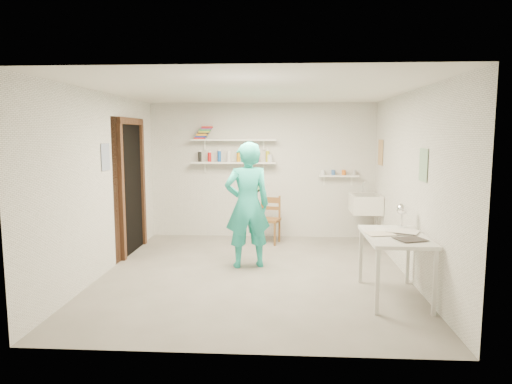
# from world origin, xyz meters

# --- Properties ---
(floor) EXTENTS (4.00, 4.50, 0.02)m
(floor) POSITION_xyz_m (0.00, 0.00, -0.01)
(floor) COLOR slate
(floor) RESTS_ON ground
(ceiling) EXTENTS (4.00, 4.50, 0.02)m
(ceiling) POSITION_xyz_m (0.00, 0.00, 2.41)
(ceiling) COLOR silver
(ceiling) RESTS_ON wall_back
(wall_back) EXTENTS (4.00, 0.02, 2.40)m
(wall_back) POSITION_xyz_m (0.00, 2.26, 1.20)
(wall_back) COLOR silver
(wall_back) RESTS_ON ground
(wall_front) EXTENTS (4.00, 0.02, 2.40)m
(wall_front) POSITION_xyz_m (0.00, -2.26, 1.20)
(wall_front) COLOR silver
(wall_front) RESTS_ON ground
(wall_left) EXTENTS (0.02, 4.50, 2.40)m
(wall_left) POSITION_xyz_m (-2.01, 0.00, 1.20)
(wall_left) COLOR silver
(wall_left) RESTS_ON ground
(wall_right) EXTENTS (0.02, 4.50, 2.40)m
(wall_right) POSITION_xyz_m (2.01, 0.00, 1.20)
(wall_right) COLOR silver
(wall_right) RESTS_ON ground
(doorway_recess) EXTENTS (0.02, 0.90, 2.00)m
(doorway_recess) POSITION_xyz_m (-1.99, 1.05, 1.00)
(doorway_recess) COLOR black
(doorway_recess) RESTS_ON wall_left
(corridor_box) EXTENTS (1.40, 1.50, 2.10)m
(corridor_box) POSITION_xyz_m (-2.70, 1.05, 1.05)
(corridor_box) COLOR brown
(corridor_box) RESTS_ON ground
(door_lintel) EXTENTS (0.06, 1.05, 0.10)m
(door_lintel) POSITION_xyz_m (-1.97, 1.05, 2.05)
(door_lintel) COLOR brown
(door_lintel) RESTS_ON wall_left
(door_jamb_near) EXTENTS (0.06, 0.10, 2.00)m
(door_jamb_near) POSITION_xyz_m (-1.97, 0.55, 1.00)
(door_jamb_near) COLOR brown
(door_jamb_near) RESTS_ON ground
(door_jamb_far) EXTENTS (0.06, 0.10, 2.00)m
(door_jamb_far) POSITION_xyz_m (-1.97, 1.55, 1.00)
(door_jamb_far) COLOR brown
(door_jamb_far) RESTS_ON ground
(shelf_lower) EXTENTS (1.50, 0.22, 0.03)m
(shelf_lower) POSITION_xyz_m (-0.50, 2.13, 1.35)
(shelf_lower) COLOR white
(shelf_lower) RESTS_ON wall_back
(shelf_upper) EXTENTS (1.50, 0.22, 0.03)m
(shelf_upper) POSITION_xyz_m (-0.50, 2.13, 1.75)
(shelf_upper) COLOR white
(shelf_upper) RESTS_ON wall_back
(ledge_shelf) EXTENTS (0.70, 0.14, 0.03)m
(ledge_shelf) POSITION_xyz_m (1.35, 2.17, 1.12)
(ledge_shelf) COLOR white
(ledge_shelf) RESTS_ON wall_back
(poster_left) EXTENTS (0.01, 0.28, 0.36)m
(poster_left) POSITION_xyz_m (-1.99, 0.05, 1.55)
(poster_left) COLOR #334C7F
(poster_left) RESTS_ON wall_left
(poster_right_a) EXTENTS (0.01, 0.34, 0.42)m
(poster_right_a) POSITION_xyz_m (1.99, 1.80, 1.55)
(poster_right_a) COLOR #995933
(poster_right_a) RESTS_ON wall_right
(poster_right_b) EXTENTS (0.01, 0.30, 0.38)m
(poster_right_b) POSITION_xyz_m (1.99, -0.55, 1.50)
(poster_right_b) COLOR #3F724C
(poster_right_b) RESTS_ON wall_right
(belfast_sink) EXTENTS (0.48, 0.60, 0.30)m
(belfast_sink) POSITION_xyz_m (1.75, 1.70, 0.70)
(belfast_sink) COLOR white
(belfast_sink) RESTS_ON wall_right
(man) EXTENTS (0.72, 0.57, 1.75)m
(man) POSITION_xyz_m (-0.11, 0.33, 0.87)
(man) COLOR #25BAA9
(man) RESTS_ON ground
(wall_clock) EXTENTS (0.31, 0.12, 0.31)m
(wall_clock) POSITION_xyz_m (-0.06, 0.55, 1.16)
(wall_clock) COLOR beige
(wall_clock) RESTS_ON man
(wooden_chair) EXTENTS (0.45, 0.44, 0.81)m
(wooden_chair) POSITION_xyz_m (0.13, 1.72, 0.40)
(wooden_chair) COLOR brown
(wooden_chair) RESTS_ON ground
(work_table) EXTENTS (0.66, 1.10, 0.73)m
(work_table) POSITION_xyz_m (1.64, -0.80, 0.37)
(work_table) COLOR silver
(work_table) RESTS_ON ground
(desk_lamp) EXTENTS (0.14, 0.14, 0.14)m
(desk_lamp) POSITION_xyz_m (1.82, -0.36, 0.95)
(desk_lamp) COLOR white
(desk_lamp) RESTS_ON work_table
(spray_cans) EXTENTS (1.29, 0.06, 0.17)m
(spray_cans) POSITION_xyz_m (-0.50, 2.13, 1.45)
(spray_cans) COLOR black
(spray_cans) RESTS_ON shelf_lower
(book_stack) EXTENTS (0.32, 0.14, 0.22)m
(book_stack) POSITION_xyz_m (-1.03, 2.13, 1.88)
(book_stack) COLOR red
(book_stack) RESTS_ON shelf_upper
(ledge_pots) EXTENTS (0.48, 0.07, 0.09)m
(ledge_pots) POSITION_xyz_m (1.35, 2.17, 1.18)
(ledge_pots) COLOR silver
(ledge_pots) RESTS_ON ledge_shelf
(papers) EXTENTS (0.30, 0.22, 0.02)m
(papers) POSITION_xyz_m (1.64, -0.80, 0.74)
(papers) COLOR silver
(papers) RESTS_ON work_table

